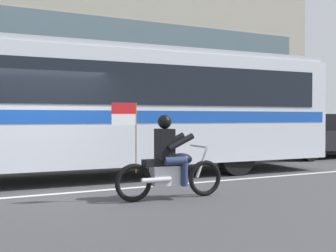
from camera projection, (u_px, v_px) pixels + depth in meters
The scene contains 6 objects.
ground_plane at pixel (48, 189), 8.69m from camera, with size 60.00×60.00×0.00m, color #3D3D3F.
sidewalk_curb at pixel (20, 162), 13.27m from camera, with size 28.00×3.80×0.15m, color gray.
lane_center_stripe at pixel (54, 194), 8.15m from camera, with size 26.60×0.14×0.01m, color silver.
transit_bus at pixel (92, 103), 10.29m from camera, with size 12.91×3.03×3.22m.
motorcycle_with_rider at pixel (169, 163), 7.66m from camera, with size 2.20×0.64×1.78m.
parked_hatchback_downstreet at pixel (320, 135), 15.60m from camera, with size 4.61×1.93×1.64m.
Camera 1 is at (-1.55, -8.89, 1.52)m, focal length 44.27 mm.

